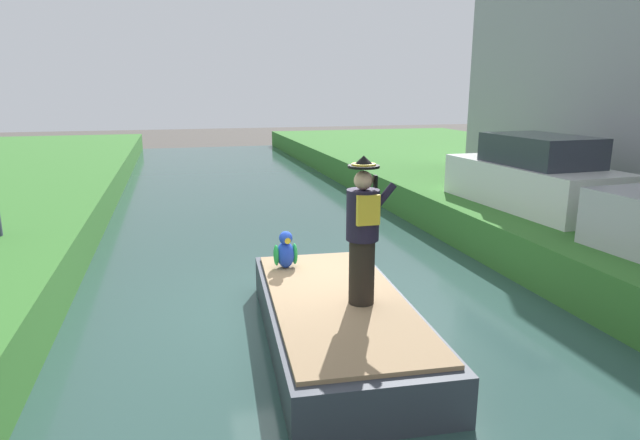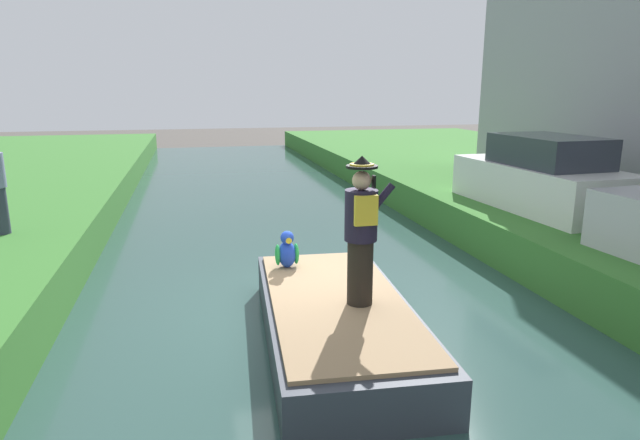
{
  "view_description": "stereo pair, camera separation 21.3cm",
  "coord_description": "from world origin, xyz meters",
  "px_view_note": "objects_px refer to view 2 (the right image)",
  "views": [
    {
      "loc": [
        -1.91,
        -7.42,
        3.33
      ],
      "look_at": [
        -0.08,
        -0.56,
        1.61
      ],
      "focal_mm": 30.56,
      "sensor_mm": 36.0,
      "label": 1
    },
    {
      "loc": [
        -1.7,
        -7.47,
        3.33
      ],
      "look_at": [
        -0.08,
        -0.56,
        1.61
      ],
      "focal_mm": 30.56,
      "sensor_mm": 36.0,
      "label": 2
    }
  ],
  "objects_px": {
    "person_pirate": "(361,232)",
    "parked_car_white": "(541,178)",
    "parrot_plush": "(287,252)",
    "boat": "(336,321)"
  },
  "relations": [
    {
      "from": "person_pirate",
      "to": "parked_car_white",
      "type": "distance_m",
      "value": 6.2
    },
    {
      "from": "boat",
      "to": "parrot_plush",
      "type": "height_order",
      "value": "parrot_plush"
    },
    {
      "from": "person_pirate",
      "to": "parked_car_white",
      "type": "bearing_deg",
      "value": 39.3
    },
    {
      "from": "boat",
      "to": "person_pirate",
      "type": "bearing_deg",
      "value": -41.73
    },
    {
      "from": "person_pirate",
      "to": "parrot_plush",
      "type": "distance_m",
      "value": 1.86
    },
    {
      "from": "person_pirate",
      "to": "parrot_plush",
      "type": "bearing_deg",
      "value": 115.28
    },
    {
      "from": "boat",
      "to": "parked_car_white",
      "type": "distance_m",
      "value": 6.38
    },
    {
      "from": "person_pirate",
      "to": "parked_car_white",
      "type": "relative_size",
      "value": 0.45
    },
    {
      "from": "boat",
      "to": "parrot_plush",
      "type": "bearing_deg",
      "value": 106.19
    },
    {
      "from": "person_pirate",
      "to": "parked_car_white",
      "type": "xyz_separation_m",
      "value": [
        5.02,
        3.64,
        -0.1
      ]
    }
  ]
}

